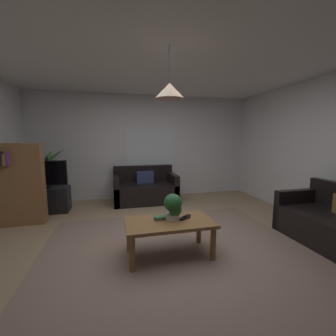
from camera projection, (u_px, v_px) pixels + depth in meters
floor at (173, 246)px, 3.10m from camera, size 5.36×5.44×0.02m
rug at (177, 252)px, 2.90m from camera, size 3.48×2.99×0.01m
wall_back at (145, 147)px, 5.57m from camera, size 5.48×0.06×2.54m
wall_right at (336, 152)px, 3.57m from camera, size 0.06×5.44×2.54m
ceiling at (174, 52)px, 2.76m from camera, size 5.36×5.44×0.02m
window_pane at (150, 151)px, 5.59m from camera, size 1.18×0.01×1.15m
couch_under_window at (145, 190)px, 5.21m from camera, size 1.44×0.82×0.82m
coffee_table at (170, 227)px, 2.78m from camera, size 1.10×0.59×0.45m
book_on_table_0 at (161, 219)px, 2.83m from camera, size 0.15×0.11×0.02m
book_on_table_1 at (160, 217)px, 2.82m from camera, size 0.16×0.11×0.02m
remote_on_table_0 at (185, 218)px, 2.84m from camera, size 0.16×0.12×0.02m
remote_on_table_1 at (186, 216)px, 2.90m from camera, size 0.16×0.14×0.02m
potted_plant_on_table at (173, 206)px, 2.78m from camera, size 0.23×0.23×0.34m
tv_stand at (45, 200)px, 4.45m from camera, size 0.90×0.44×0.50m
tv at (43, 174)px, 4.36m from camera, size 0.88×0.16×0.55m
potted_palm_corner at (48, 181)px, 4.89m from camera, size 0.76×0.72×1.31m
bookshelf_corner at (21, 184)px, 3.77m from camera, size 0.70×0.31×1.40m
pendant_lamp at (170, 91)px, 2.56m from camera, size 0.35×0.35×0.60m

